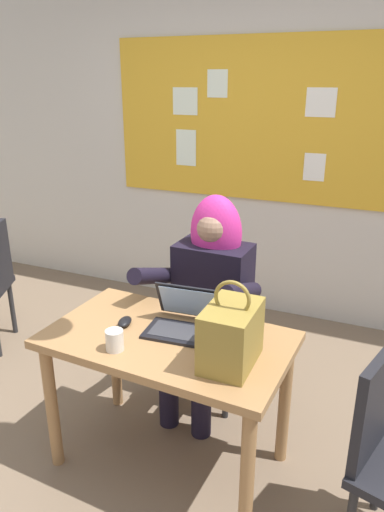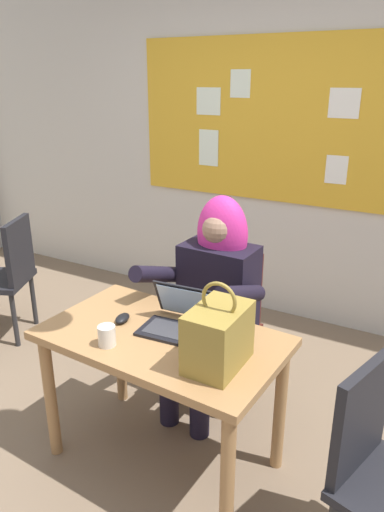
# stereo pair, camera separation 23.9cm
# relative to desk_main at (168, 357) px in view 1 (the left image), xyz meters

# --- Properties ---
(ground_plane) EXTENTS (24.00, 24.00, 0.00)m
(ground_plane) POSITION_rel_desk_main_xyz_m (-0.11, -0.06, -0.62)
(ground_plane) COLOR #75604C
(wall_back_bulletin) EXTENTS (6.71, 2.10, 2.93)m
(wall_back_bulletin) POSITION_rel_desk_main_xyz_m (-0.11, 1.92, 0.86)
(wall_back_bulletin) COLOR beige
(wall_back_bulletin) RESTS_ON ground
(desk_main) EXTENTS (1.17, 0.71, 0.73)m
(desk_main) POSITION_rel_desk_main_xyz_m (0.00, 0.00, 0.00)
(desk_main) COLOR #A37547
(desk_main) RESTS_ON ground
(chair_at_desk) EXTENTS (0.44, 0.44, 0.91)m
(chair_at_desk) POSITION_rel_desk_main_xyz_m (-0.01, 0.69, -0.11)
(chair_at_desk) COLOR #4C1E19
(chair_at_desk) RESTS_ON ground
(person_costumed) EXTENTS (0.61, 0.62, 1.26)m
(person_costumed) POSITION_rel_desk_main_xyz_m (-0.02, 0.56, 0.12)
(person_costumed) COLOR black
(person_costumed) RESTS_ON ground
(laptop) EXTENTS (0.35, 0.31, 0.20)m
(laptop) POSITION_rel_desk_main_xyz_m (0.04, 0.10, 0.16)
(laptop) COLOR black
(laptop) RESTS_ON desk_main
(computer_mouse) EXTENTS (0.08, 0.11, 0.03)m
(computer_mouse) POSITION_rel_desk_main_xyz_m (-0.24, 0.02, 0.13)
(computer_mouse) COLOR black
(computer_mouse) RESTS_ON desk_main
(handbag) EXTENTS (0.20, 0.30, 0.38)m
(handbag) POSITION_rel_desk_main_xyz_m (0.34, -0.09, 0.25)
(handbag) COLOR olive
(handbag) RESTS_ON desk_main
(coffee_mug) EXTENTS (0.08, 0.08, 0.09)m
(coffee_mug) POSITION_rel_desk_main_xyz_m (-0.16, -0.20, 0.16)
(coffee_mug) COLOR silver
(coffee_mug) RESTS_ON desk_main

